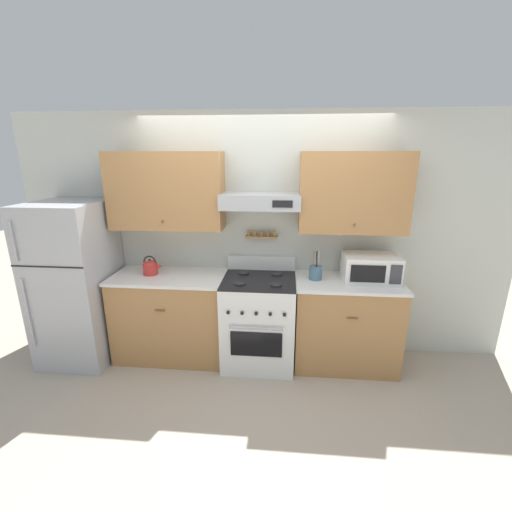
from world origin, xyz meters
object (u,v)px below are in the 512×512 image
object	(u,v)px
tea_kettle	(150,267)
refrigerator	(77,283)
microwave	(370,268)
utensil_crock	(315,272)
stove_range	(259,320)

from	to	relation	value
tea_kettle	refrigerator	bearing A→B (deg)	-171.81
refrigerator	microwave	distance (m)	3.01
utensil_crock	microwave	bearing A→B (deg)	1.91
refrigerator	utensil_crock	size ratio (longest dim) A/B	5.77
refrigerator	utensil_crock	world-z (taller)	refrigerator
refrigerator	microwave	bearing A→B (deg)	2.44
tea_kettle	microwave	world-z (taller)	microwave
stove_range	microwave	distance (m)	1.24
stove_range	microwave	size ratio (longest dim) A/B	2.02
refrigerator	utensil_crock	bearing A→B (deg)	2.56
refrigerator	tea_kettle	bearing A→B (deg)	8.19
microwave	utensil_crock	xyz separation A→B (m)	(-0.54, -0.02, -0.06)
stove_range	tea_kettle	world-z (taller)	tea_kettle
stove_range	tea_kettle	distance (m)	1.26
stove_range	microwave	xyz separation A→B (m)	(1.10, 0.07, 0.59)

